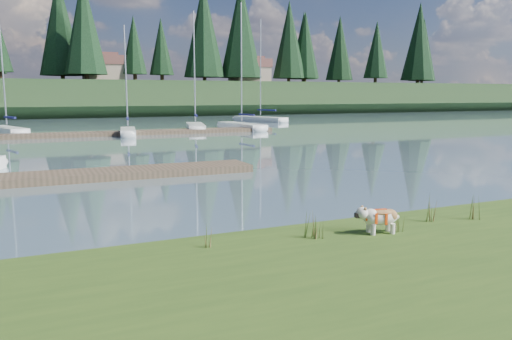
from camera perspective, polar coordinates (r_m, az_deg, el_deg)
name	(u,v)px	position (r m, az deg, el deg)	size (l,w,h in m)	color
ground	(96,136)	(41.58, -17.83, 3.73)	(200.00, 200.00, 0.00)	slate
bank	(392,320)	(7.50, 15.32, -16.17)	(60.00, 9.00, 0.35)	#334D17
ridge	(63,99)	(84.33, -21.15, 7.57)	(200.00, 20.00, 5.00)	#1C3017
bulldog	(380,216)	(10.96, 13.95, -5.16)	(0.99, 0.52, 0.58)	silver
dock_near	(49,178)	(20.46, -22.53, -0.81)	(16.00, 2.00, 0.30)	#4C3D2C
dock_far	(122,133)	(41.83, -15.12, 4.08)	(26.00, 2.20, 0.30)	#4C3D2C
sailboat_bg_1	(5,130)	(47.06, -26.79, 4.15)	(3.82, 7.45, 11.08)	silver
sailboat_bg_2	(128,131)	(41.55, -14.43, 4.34)	(1.98, 5.70, 8.68)	silver
sailboat_bg_3	(195,126)	(46.97, -6.98, 5.00)	(3.11, 7.38, 10.74)	silver
sailboat_bg_4	(238,125)	(47.72, -2.06, 5.12)	(2.47, 8.01, 11.63)	silver
sailboat_bg_5	(256,119)	(61.13, 0.01, 5.90)	(4.61, 8.57, 12.13)	silver
weed_0	(310,225)	(10.39, 6.21, -6.29)	(0.17, 0.14, 0.63)	#475B23
weed_1	(319,227)	(10.36, 7.18, -6.53)	(0.17, 0.14, 0.55)	#475B23
weed_2	(430,209)	(12.30, 19.30, -4.18)	(0.17, 0.14, 0.72)	#475B23
weed_3	(209,237)	(9.79, -5.35, -7.66)	(0.17, 0.14, 0.46)	#475B23
weed_4	(398,224)	(11.22, 15.95, -5.90)	(0.17, 0.14, 0.42)	#475B23
weed_5	(474,209)	(12.90, 23.64, -4.06)	(0.17, 0.14, 0.61)	#475B23
mud_lip	(261,242)	(11.05, 0.61, -8.25)	(60.00, 0.50, 0.14)	#33281C
conifer_4	(84,25)	(78.19, -19.03, 15.43)	(6.16, 6.16, 15.10)	#382619
conifer_5	(161,47)	(83.84, -10.78, 13.70)	(3.96, 3.96, 10.35)	#382619
conifer_6	(241,29)	(86.25, -1.75, 15.81)	(7.04, 7.04, 17.00)	#382619
conifer_7	(305,45)	(94.82, 5.64, 14.03)	(5.28, 5.28, 13.20)	#382619
conifer_8	(376,50)	(98.56, 13.59, 13.23)	(4.62, 4.62, 11.77)	#382619
conifer_9	(420,46)	(109.22, 18.20, 13.29)	(5.94, 5.94, 14.62)	#382619
house_1	(103,68)	(82.97, -17.04, 11.09)	(6.30, 5.30, 4.65)	gray
house_2	(250,70)	(87.37, -0.75, 11.32)	(6.30, 5.30, 4.65)	gray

